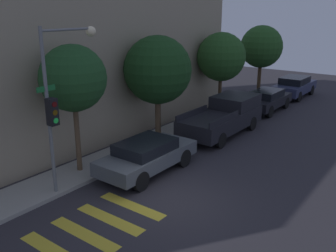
{
  "coord_description": "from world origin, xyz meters",
  "views": [
    {
      "loc": [
        -9.07,
        -6.79,
        6.24
      ],
      "look_at": [
        2.73,
        2.1,
        1.6
      ],
      "focal_mm": 40.0,
      "sensor_mm": 36.0,
      "label": 1
    }
  ],
  "objects_px": {
    "pickup_truck": "(225,116)",
    "tree_midblock": "(158,70)",
    "traffic_light_pole": "(60,91)",
    "tree_far_end": "(221,57)",
    "sedan_near_corner": "(147,155)",
    "tree_behind_truck": "(261,47)",
    "sedan_middle": "(267,100)",
    "tree_near_corner": "(73,79)",
    "sedan_far_end": "(294,86)"
  },
  "relations": [
    {
      "from": "sedan_middle",
      "to": "tree_midblock",
      "type": "distance_m",
      "value": 9.1
    },
    {
      "from": "sedan_middle",
      "to": "tree_far_end",
      "type": "height_order",
      "value": "tree_far_end"
    },
    {
      "from": "pickup_truck",
      "to": "tree_near_corner",
      "type": "bearing_deg",
      "value": 165.02
    },
    {
      "from": "sedan_near_corner",
      "to": "sedan_far_end",
      "type": "distance_m",
      "value": 16.87
    },
    {
      "from": "traffic_light_pole",
      "to": "tree_far_end",
      "type": "bearing_deg",
      "value": 3.9
    },
    {
      "from": "traffic_light_pole",
      "to": "sedan_middle",
      "type": "relative_size",
      "value": 1.33
    },
    {
      "from": "pickup_truck",
      "to": "tree_midblock",
      "type": "bearing_deg",
      "value": 143.92
    },
    {
      "from": "tree_midblock",
      "to": "tree_far_end",
      "type": "distance_m",
      "value": 6.1
    },
    {
      "from": "pickup_truck",
      "to": "tree_midblock",
      "type": "relative_size",
      "value": 1.07
    },
    {
      "from": "tree_near_corner",
      "to": "tree_midblock",
      "type": "xyz_separation_m",
      "value": [
        4.99,
        0.0,
        -0.31
      ]
    },
    {
      "from": "tree_midblock",
      "to": "tree_far_end",
      "type": "relative_size",
      "value": 1.03
    },
    {
      "from": "pickup_truck",
      "to": "tree_behind_truck",
      "type": "height_order",
      "value": "tree_behind_truck"
    },
    {
      "from": "pickup_truck",
      "to": "sedan_middle",
      "type": "xyz_separation_m",
      "value": [
        5.52,
        0.0,
        -0.18
      ]
    },
    {
      "from": "sedan_far_end",
      "to": "tree_behind_truck",
      "type": "height_order",
      "value": "tree_behind_truck"
    },
    {
      "from": "tree_near_corner",
      "to": "tree_behind_truck",
      "type": "distance_m",
      "value": 16.9
    },
    {
      "from": "pickup_truck",
      "to": "tree_near_corner",
      "type": "distance_m",
      "value": 8.65
    },
    {
      "from": "traffic_light_pole",
      "to": "tree_far_end",
      "type": "height_order",
      "value": "traffic_light_pole"
    },
    {
      "from": "tree_far_end",
      "to": "pickup_truck",
      "type": "bearing_deg",
      "value": -146.57
    },
    {
      "from": "sedan_middle",
      "to": "tree_near_corner",
      "type": "xyz_separation_m",
      "value": [
        -13.42,
        2.11,
        3.03
      ]
    },
    {
      "from": "sedan_near_corner",
      "to": "tree_behind_truck",
      "type": "xyz_separation_m",
      "value": [
        15.26,
        2.11,
        2.9
      ]
    },
    {
      "from": "pickup_truck",
      "to": "tree_far_end",
      "type": "distance_m",
      "value": 4.61
    },
    {
      "from": "sedan_near_corner",
      "to": "tree_behind_truck",
      "type": "relative_size",
      "value": 0.85
    },
    {
      "from": "tree_midblock",
      "to": "tree_behind_truck",
      "type": "distance_m",
      "value": 11.9
    },
    {
      "from": "traffic_light_pole",
      "to": "sedan_near_corner",
      "type": "xyz_separation_m",
      "value": [
        2.88,
        -1.27,
        -2.9
      ]
    },
    {
      "from": "traffic_light_pole",
      "to": "tree_midblock",
      "type": "relative_size",
      "value": 1.12
    },
    {
      "from": "sedan_middle",
      "to": "tree_midblock",
      "type": "height_order",
      "value": "tree_midblock"
    },
    {
      "from": "tree_far_end",
      "to": "sedan_far_end",
      "type": "bearing_deg",
      "value": -15.92
    },
    {
      "from": "pickup_truck",
      "to": "sedan_middle",
      "type": "height_order",
      "value": "pickup_truck"
    },
    {
      "from": "tree_midblock",
      "to": "tree_near_corner",
      "type": "bearing_deg",
      "value": -180.0
    },
    {
      "from": "pickup_truck",
      "to": "tree_near_corner",
      "type": "xyz_separation_m",
      "value": [
        -7.89,
        2.11,
        2.85
      ]
    },
    {
      "from": "tree_far_end",
      "to": "tree_behind_truck",
      "type": "height_order",
      "value": "tree_behind_truck"
    },
    {
      "from": "sedan_far_end",
      "to": "tree_behind_truck",
      "type": "distance_m",
      "value": 3.89
    },
    {
      "from": "tree_midblock",
      "to": "tree_behind_truck",
      "type": "xyz_separation_m",
      "value": [
        11.9,
        -0.0,
        0.18
      ]
    },
    {
      "from": "sedan_middle",
      "to": "tree_far_end",
      "type": "bearing_deg",
      "value": 137.7
    },
    {
      "from": "sedan_middle",
      "to": "tree_behind_truck",
      "type": "relative_size",
      "value": 0.84
    },
    {
      "from": "sedan_middle",
      "to": "tree_near_corner",
      "type": "distance_m",
      "value": 13.92
    },
    {
      "from": "tree_behind_truck",
      "to": "pickup_truck",
      "type": "bearing_deg",
      "value": -166.79
    },
    {
      "from": "sedan_far_end",
      "to": "tree_behind_truck",
      "type": "bearing_deg",
      "value": 127.25
    },
    {
      "from": "tree_near_corner",
      "to": "tree_behind_truck",
      "type": "height_order",
      "value": "tree_behind_truck"
    },
    {
      "from": "traffic_light_pole",
      "to": "tree_behind_truck",
      "type": "distance_m",
      "value": 18.16
    },
    {
      "from": "sedan_near_corner",
      "to": "tree_behind_truck",
      "type": "bearing_deg",
      "value": 7.88
    },
    {
      "from": "sedan_near_corner",
      "to": "tree_midblock",
      "type": "bearing_deg",
      "value": 32.18
    },
    {
      "from": "tree_near_corner",
      "to": "traffic_light_pole",
      "type": "bearing_deg",
      "value": -145.94
    },
    {
      "from": "tree_midblock",
      "to": "sedan_near_corner",
      "type": "bearing_deg",
      "value": -147.82
    },
    {
      "from": "tree_behind_truck",
      "to": "traffic_light_pole",
      "type": "bearing_deg",
      "value": -177.35
    },
    {
      "from": "tree_near_corner",
      "to": "tree_behind_truck",
      "type": "bearing_deg",
      "value": 0.0
    },
    {
      "from": "sedan_far_end",
      "to": "tree_near_corner",
      "type": "relative_size",
      "value": 0.91
    },
    {
      "from": "sedan_middle",
      "to": "sedan_far_end",
      "type": "relative_size",
      "value": 0.94
    },
    {
      "from": "tree_behind_truck",
      "to": "sedan_near_corner",
      "type": "bearing_deg",
      "value": -172.12
    },
    {
      "from": "sedan_near_corner",
      "to": "tree_near_corner",
      "type": "bearing_deg",
      "value": 127.78
    }
  ]
}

